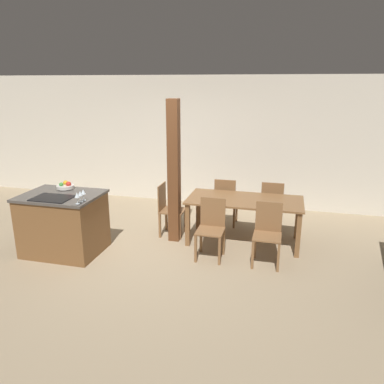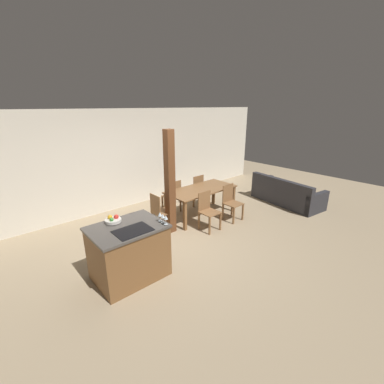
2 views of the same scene
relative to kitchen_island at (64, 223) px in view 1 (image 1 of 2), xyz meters
The scene contains 14 objects.
ground_plane 1.43m from the kitchen_island, 15.67° to the left, with size 16.00×16.00×0.00m, color #9E896B.
wall_back 3.39m from the kitchen_island, 66.63° to the left, with size 11.20×0.08×2.70m.
kitchen_island is the anchor object (origin of this frame).
fruit_bowl 0.59m from the kitchen_island, 107.87° to the left, with size 0.27×0.27×0.11m.
wine_glass_near 0.87m from the kitchen_island, 36.14° to the right, with size 0.07×0.07×0.16m.
wine_glass_middle 0.83m from the kitchen_island, 29.59° to the right, with size 0.07×0.07×0.16m.
wine_glass_far 0.81m from the kitchen_island, 22.08° to the right, with size 0.07×0.07×0.16m.
dining_table 2.86m from the kitchen_island, 21.86° to the left, with size 1.84×0.88×0.74m.
dining_chair_near_left 2.27m from the kitchen_island, 10.11° to the left, with size 0.40×0.40×0.90m.
dining_chair_near_right 3.09m from the kitchen_island, ahead, with size 0.40×0.40×0.90m.
dining_chair_far_left 2.82m from the kitchen_island, 37.71° to the left, with size 0.40×0.40×0.90m.
dining_chair_far_right 3.52m from the kitchen_island, 29.41° to the left, with size 0.40×0.40×0.90m.
dining_chair_head_end 1.72m from the kitchen_island, 38.13° to the left, with size 0.40×0.40×0.90m.
timber_post 1.88m from the kitchen_island, 29.80° to the left, with size 0.18×0.18×2.32m.
Camera 1 is at (1.95, -5.09, 2.56)m, focal length 35.00 mm.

